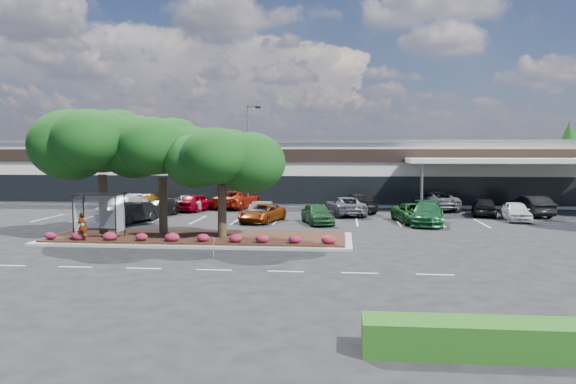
# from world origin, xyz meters

# --- Properties ---
(ground) EXTENTS (160.00, 160.00, 0.00)m
(ground) POSITION_xyz_m (0.00, 0.00, 0.00)
(ground) COLOR black
(ground) RESTS_ON ground
(retail_store) EXTENTS (80.40, 25.20, 6.25)m
(retail_store) POSITION_xyz_m (0.06, 33.91, 3.15)
(retail_store) COLOR beige
(retail_store) RESTS_ON ground
(landscape_island) EXTENTS (18.00, 6.00, 0.26)m
(landscape_island) POSITION_xyz_m (-2.00, 4.00, 0.12)
(landscape_island) COLOR #979692
(landscape_island) RESTS_ON ground
(lane_markings) EXTENTS (33.12, 20.06, 0.01)m
(lane_markings) POSITION_xyz_m (-0.14, 10.42, 0.01)
(lane_markings) COLOR silver
(lane_markings) RESTS_ON ground
(shrub_row) EXTENTS (17.00, 0.80, 0.50)m
(shrub_row) POSITION_xyz_m (-2.00, 1.90, 0.51)
(shrub_row) COLOR #9C263F
(shrub_row) RESTS_ON landscape_island
(bus_shelter) EXTENTS (2.75, 1.55, 2.59)m
(bus_shelter) POSITION_xyz_m (-7.50, 2.95, 2.31)
(bus_shelter) COLOR black
(bus_shelter) RESTS_ON landscape_island
(island_tree_west) EXTENTS (7.20, 7.20, 7.89)m
(island_tree_west) POSITION_xyz_m (-8.00, 4.50, 4.21)
(island_tree_west) COLOR #133912
(island_tree_west) RESTS_ON landscape_island
(island_tree_mid) EXTENTS (6.60, 6.60, 7.32)m
(island_tree_mid) POSITION_xyz_m (-4.50, 5.20, 3.92)
(island_tree_mid) COLOR #133912
(island_tree_mid) RESTS_ON landscape_island
(island_tree_east) EXTENTS (5.80, 5.80, 6.50)m
(island_tree_east) POSITION_xyz_m (-0.50, 3.70, 3.51)
(island_tree_east) COLOR #133912
(island_tree_east) RESTS_ON landscape_island
(hedge_south_east) EXTENTS (6.00, 1.30, 0.90)m
(hedge_south_east) POSITION_xyz_m (10.00, -13.50, 0.45)
(hedge_south_east) COLOR #194311
(hedge_south_east) RESTS_ON ground
(conifer_north_west) EXTENTS (4.40, 4.40, 10.00)m
(conifer_north_west) POSITION_xyz_m (-30.00, 46.00, 5.00)
(conifer_north_west) COLOR #133912
(conifer_north_west) RESTS_ON ground
(conifer_north_east) EXTENTS (3.96, 3.96, 9.00)m
(conifer_north_east) POSITION_xyz_m (34.00, 44.00, 4.50)
(conifer_north_east) COLOR #133912
(conifer_north_east) RESTS_ON ground
(person_waiting) EXTENTS (0.59, 0.40, 1.56)m
(person_waiting) POSITION_xyz_m (-8.00, 1.70, 1.04)
(person_waiting) COLOR #594C47
(person_waiting) RESTS_ON landscape_island
(light_pole) EXTENTS (1.42, 0.71, 9.33)m
(light_pole) POSITION_xyz_m (-2.00, 21.89, 4.12)
(light_pole) COLOR #979692
(light_pole) RESTS_ON ground
(survey_stake) EXTENTS (0.07, 0.14, 0.94)m
(survey_stake) POSITION_xyz_m (0.10, -1.00, 0.61)
(survey_stake) COLOR #A78157
(survey_stake) RESTS_ON ground
(car_0) EXTENTS (2.97, 6.09, 1.71)m
(car_0) POSITION_xyz_m (-10.83, 14.46, 0.85)
(car_0) COLOR beige
(car_0) RESTS_ON ground
(car_1) EXTENTS (2.90, 4.77, 1.48)m
(car_1) POSITION_xyz_m (-8.83, 11.36, 0.74)
(car_1) COLOR black
(car_1) RESTS_ON ground
(car_2) EXTENTS (3.04, 4.94, 1.34)m
(car_2) POSITION_xyz_m (-8.32, 15.30, 0.67)
(car_2) COLOR black
(car_2) RESTS_ON ground
(car_3) EXTENTS (3.45, 5.21, 1.33)m
(car_3) POSITION_xyz_m (0.53, 12.63, 0.66)
(car_3) COLOR #6F2908
(car_3) RESTS_ON ground
(car_4) EXTENTS (1.57, 4.24, 1.39)m
(car_4) POSITION_xyz_m (0.33, 13.84, 0.69)
(car_4) COLOR #57565F
(car_4) RESTS_ON ground
(car_5) EXTENTS (2.91, 4.70, 1.49)m
(car_5) POSITION_xyz_m (4.64, 11.99, 0.75)
(car_5) COLOR #1C4924
(car_5) RESTS_ON ground
(car_6) EXTENTS (3.22, 5.41, 1.41)m
(car_6) POSITION_xyz_m (11.64, 13.28, 0.70)
(car_6) COLOR #154B17
(car_6) RESTS_ON ground
(car_7) EXTENTS (3.10, 5.81, 1.60)m
(car_7) POSITION_xyz_m (12.43, 12.36, 0.80)
(car_7) COLOR #185028
(car_7) RESTS_ON ground
(car_8) EXTENTS (2.06, 4.38, 1.45)m
(car_8) POSITION_xyz_m (19.38, 15.19, 0.72)
(car_8) COLOR silver
(car_8) RESTS_ON ground
(car_9) EXTENTS (2.72, 4.57, 1.46)m
(car_9) POSITION_xyz_m (-11.26, 21.69, 0.73)
(car_9) COLOR #764305
(car_9) RESTS_ON ground
(car_10) EXTENTS (3.63, 5.28, 1.34)m
(car_10) POSITION_xyz_m (-7.24, 20.13, 0.67)
(car_10) COLOR #9EA3A9
(car_10) RESTS_ON ground
(car_11) EXTENTS (3.06, 4.81, 1.53)m
(car_11) POSITION_xyz_m (-6.22, 19.50, 0.76)
(car_11) COLOR maroon
(car_11) RESTS_ON ground
(car_12) EXTENTS (3.97, 6.42, 1.66)m
(car_12) POSITION_xyz_m (-3.13, 22.19, 0.83)
(car_12) COLOR #9D1D0B
(car_12) RESTS_ON ground
(car_13) EXTENTS (3.75, 5.94, 1.53)m
(car_13) POSITION_xyz_m (6.63, 17.55, 0.76)
(car_13) COLOR #56575E
(car_13) RESTS_ON ground
(car_14) EXTENTS (3.78, 5.97, 1.61)m
(car_14) POSITION_xyz_m (7.68, 20.08, 0.81)
(car_14) COLOR black
(car_14) RESTS_ON ground
(car_15) EXTENTS (3.89, 6.58, 1.72)m
(car_15) POSITION_xyz_m (14.53, 22.31, 0.86)
(car_15) COLOR #5D5D64
(car_15) RESTS_ON ground
(car_16) EXTENTS (2.59, 4.75, 1.53)m
(car_16) POSITION_xyz_m (17.79, 18.25, 0.77)
(car_16) COLOR black
(car_16) RESTS_ON ground
(car_17) EXTENTS (2.41, 5.25, 1.67)m
(car_17) POSITION_xyz_m (21.50, 18.47, 0.83)
(car_17) COLOR black
(car_17) RESTS_ON ground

